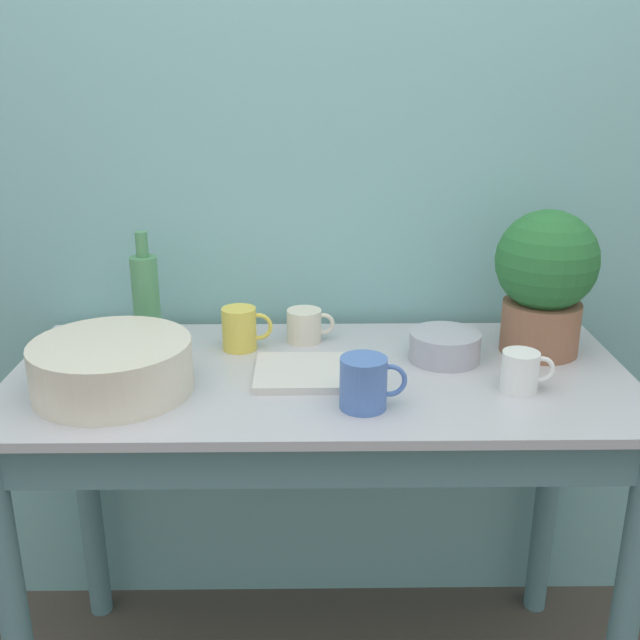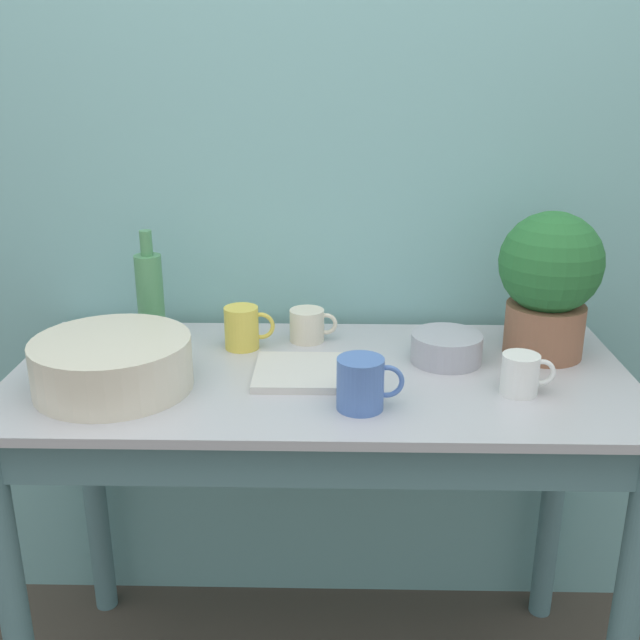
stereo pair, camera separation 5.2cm
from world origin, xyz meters
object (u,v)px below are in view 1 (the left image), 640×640
(mug_blue, at_px, (365,383))
(bowl_small_steel, at_px, (445,346))
(potted_plant, at_px, (545,277))
(tray_board, at_px, (303,372))
(mug_white, at_px, (521,371))
(mug_yellow, at_px, (240,329))
(bottle_tall, at_px, (146,297))
(mug_cream, at_px, (305,325))
(bowl_wash_large, at_px, (112,367))

(mug_blue, relative_size, bowl_small_steel, 0.82)
(potted_plant, bearing_deg, tray_board, -166.09)
(potted_plant, relative_size, bowl_small_steel, 2.08)
(mug_white, xyz_separation_m, mug_yellow, (-0.59, 0.24, 0.01))
(bottle_tall, xyz_separation_m, mug_cream, (0.38, -0.00, -0.07))
(mug_blue, distance_m, mug_cream, 0.38)
(mug_white, xyz_separation_m, mug_cream, (-0.44, 0.29, -0.00))
(bottle_tall, height_order, tray_board, bottle_tall)
(mug_blue, bearing_deg, bottle_tall, 143.33)
(potted_plant, xyz_separation_m, bottle_tall, (-0.92, 0.08, -0.07))
(bowl_small_steel, bearing_deg, mug_white, -52.53)
(mug_cream, distance_m, bowl_small_steel, 0.34)
(mug_yellow, height_order, mug_cream, mug_yellow)
(bottle_tall, relative_size, mug_yellow, 2.28)
(mug_yellow, bearing_deg, mug_blue, -49.65)
(mug_yellow, distance_m, bowl_small_steel, 0.47)
(mug_blue, height_order, tray_board, mug_blue)
(mug_white, height_order, mug_blue, mug_blue)
(mug_blue, relative_size, tray_board, 0.64)
(bottle_tall, bearing_deg, mug_cream, -0.20)
(mug_yellow, height_order, tray_board, mug_yellow)
(mug_yellow, height_order, bowl_small_steel, mug_yellow)
(bowl_small_steel, relative_size, tray_board, 0.78)
(bottle_tall, bearing_deg, mug_blue, -36.67)
(bowl_wash_large, height_order, mug_blue, bowl_wash_large)
(bowl_small_steel, bearing_deg, potted_plant, 11.81)
(mug_yellow, bearing_deg, bottle_tall, 167.02)
(tray_board, bearing_deg, mug_cream, 88.93)
(bowl_wash_large, bearing_deg, potted_plant, 12.53)
(tray_board, bearing_deg, bottle_tall, 150.24)
(mug_yellow, bearing_deg, mug_cream, 18.61)
(mug_cream, relative_size, bowl_small_steel, 0.72)
(tray_board, bearing_deg, bowl_wash_large, -169.45)
(bowl_wash_large, bearing_deg, mug_blue, -9.24)
(mug_white, bearing_deg, bottle_tall, 160.41)
(potted_plant, distance_m, bowl_small_steel, 0.27)
(bowl_wash_large, distance_m, bottle_tall, 0.29)
(mug_white, bearing_deg, bowl_wash_large, 179.54)
(potted_plant, relative_size, bottle_tall, 1.24)
(mug_cream, bearing_deg, bowl_small_steel, -21.40)
(bottle_tall, relative_size, bowl_small_steel, 1.69)
(bowl_wash_large, height_order, mug_cream, bowl_wash_large)
(bottle_tall, height_order, mug_yellow, bottle_tall)
(bottle_tall, height_order, mug_cream, bottle_tall)
(bowl_wash_large, height_order, bowl_small_steel, bowl_wash_large)
(bowl_wash_large, height_order, mug_yellow, bowl_wash_large)
(potted_plant, height_order, bowl_wash_large, potted_plant)
(potted_plant, height_order, mug_blue, potted_plant)
(mug_cream, bearing_deg, bottle_tall, 179.80)
(potted_plant, bearing_deg, bottle_tall, 175.18)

